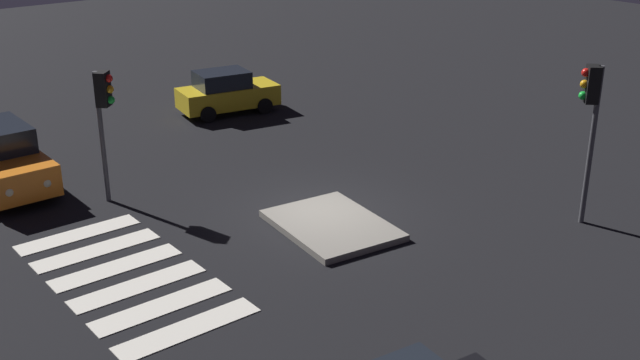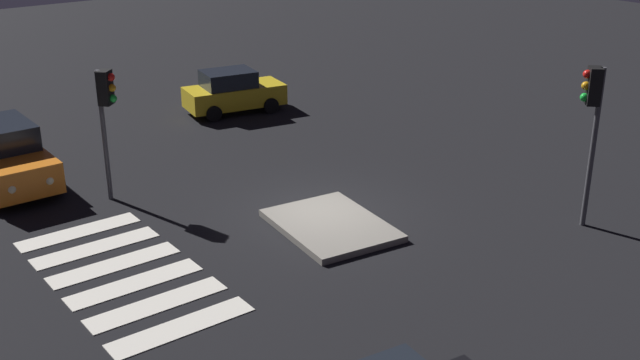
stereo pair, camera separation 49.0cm
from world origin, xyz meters
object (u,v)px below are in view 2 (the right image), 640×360
object	(u,v)px
car_orange	(5,156)
traffic_light_north	(592,108)
traffic_light_south	(106,103)
car_yellow	(233,92)
traffic_island	(331,225)

from	to	relation	value
car_orange	traffic_light_north	bearing A→B (deg)	43.00
traffic_light_north	traffic_light_south	xyz separation A→B (m)	(-9.14, -9.19, -0.38)
car_yellow	traffic_light_north	bearing A→B (deg)	-72.78
traffic_island	car_orange	bearing A→B (deg)	-144.20
traffic_light_south	traffic_island	bearing A→B (deg)	-8.06
traffic_island	traffic_light_north	size ratio (longest dim) A/B	0.86
traffic_island	traffic_light_south	size ratio (longest dim) A/B	0.97
car_yellow	traffic_light_north	xyz separation A→B (m)	(14.54, 1.92, 2.45)
car_yellow	car_orange	bearing A→B (deg)	-155.25
traffic_island	car_orange	world-z (taller)	car_orange
car_orange	traffic_light_north	xyz separation A→B (m)	(12.00, 11.35, 2.31)
traffic_light_north	traffic_island	bearing A→B (deg)	8.17
traffic_light_north	traffic_light_south	size ratio (longest dim) A/B	1.13
car_yellow	car_orange	size ratio (longest dim) A/B	0.89
traffic_island	car_orange	size ratio (longest dim) A/B	0.82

